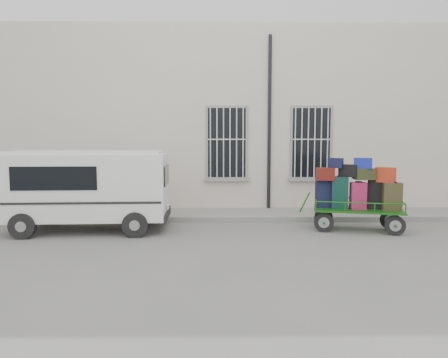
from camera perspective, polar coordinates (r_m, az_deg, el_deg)
ground at (r=10.08m, az=3.00°, el=-7.77°), size 80.00×80.00×0.00m
building at (r=15.32m, az=1.74°, el=8.02°), size 24.00×5.15×6.00m
sidewalk at (r=12.21m, az=2.34°, el=-5.09°), size 24.00×1.70×0.15m
luggage_cart at (r=10.78m, az=18.43°, el=-1.87°), size 2.62×1.48×1.87m
van at (r=10.79m, az=-18.88°, el=-0.83°), size 4.16×2.01×2.06m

